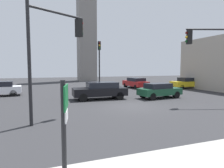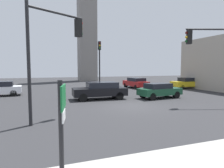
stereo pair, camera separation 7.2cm
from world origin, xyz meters
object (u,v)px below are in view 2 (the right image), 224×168
traffic_light_1 (215,49)px  car_0 (100,90)px  car_3 (187,83)px  car_4 (159,90)px  car_1 (136,83)px  direction_sign (62,124)px  traffic_light_0 (100,57)px  traffic_light_2 (55,41)px

traffic_light_1 → car_0: bearing=-19.1°
car_3 → car_4: (-8.40, -6.06, -0.03)m
car_0 → car_4: 5.35m
car_1 → car_3: (6.34, -2.79, 0.02)m
car_4 → direction_sign: bearing=-136.8°
direction_sign → traffic_light_0: bearing=82.9°
car_0 → car_1: 10.46m
car_1 → car_3: car_3 is taller
car_4 → traffic_light_0: bearing=109.7°
direction_sign → traffic_light_0: 19.43m
car_0 → car_1: car_0 is taller
traffic_light_1 → car_4: 5.69m
car_3 → car_4: 10.36m
traffic_light_1 → car_0: (-7.08, 5.47, -3.33)m
direction_sign → car_4: (9.53, 10.94, -0.88)m
direction_sign → traffic_light_0: (6.03, 18.30, 2.45)m
direction_sign → car_3: direction_sign is taller
direction_sign → traffic_light_1: bearing=41.8°
direction_sign → traffic_light_1: size_ratio=0.41×
traffic_light_2 → car_1: (11.32, 13.31, -3.38)m
traffic_light_1 → car_3: size_ratio=1.36×
traffic_light_2 → car_1: bearing=20.1°
direction_sign → traffic_light_0: size_ratio=0.40×
car_0 → traffic_light_0: bearing=-103.1°
traffic_light_2 → car_0: 7.81m
traffic_light_0 → car_0: size_ratio=1.25×
traffic_light_0 → car_3: 12.42m
car_4 → car_0: bearing=160.0°
traffic_light_1 → traffic_light_2: (-11.15, -0.30, -0.00)m
traffic_light_2 → car_3: (17.66, 10.52, -3.36)m
traffic_light_0 → car_4: 8.80m
car_0 → traffic_light_1: bearing=144.7°
car_1 → car_0: bearing=131.6°
traffic_light_1 → car_3: (6.51, 10.22, -3.37)m
car_1 → direction_sign: bearing=145.2°
traffic_light_2 → car_1: 17.80m
car_4 → car_1: bearing=71.1°
car_3 → car_4: size_ratio=1.04×
traffic_light_0 → traffic_light_1: (5.40, -11.52, 0.07)m
direction_sign → traffic_light_1: traffic_light_1 is taller
traffic_light_2 → car_3: bearing=1.3°
direction_sign → car_0: size_ratio=0.50×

